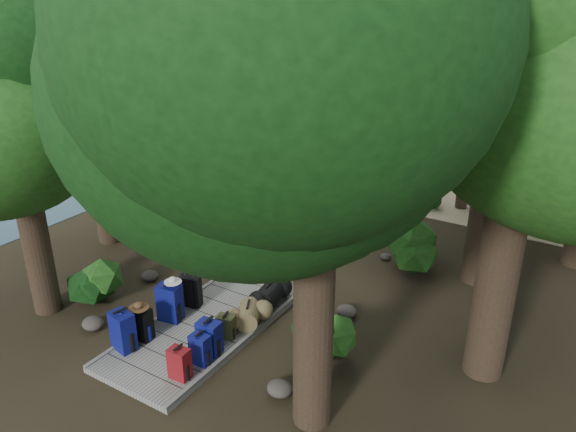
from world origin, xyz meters
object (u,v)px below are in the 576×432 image
Objects in this scene: backpack_left_b at (141,322)px; backpack_right_a at (179,362)px; sun_lounger at (507,173)px; backpack_right_d at (226,325)px; duffel_right_black at (270,294)px; suitcase_on_boardwalk at (190,291)px; backpack_right_b at (200,348)px; backpack_left_c at (170,301)px; duffel_right_khaki at (249,314)px; backpack_left_a at (123,329)px; lone_suitcase_on_sand at (409,171)px; kayak at (366,142)px; backpack_right_c at (209,336)px.

backpack_right_a is (1.39, -0.49, -0.04)m from backpack_left_b.
sun_lounger is (2.47, 13.90, -0.15)m from backpack_right_a.
backpack_left_b is at bearing -160.61° from backpack_right_d.
suitcase_on_boardwalk is (-1.40, -0.90, 0.10)m from duffel_right_black.
suitcase_on_boardwalk is at bearing 135.29° from backpack_right_b.
backpack_right_b is (1.43, 0.01, -0.04)m from backpack_left_b.
backpack_left_c is at bearing 86.27° from backpack_left_b.
duffel_right_khaki is at bearing 88.77° from backpack_right_b.
suitcase_on_boardwalk is (0.06, 1.81, -0.08)m from backpack_left_a.
backpack_left_b is 1.05× the size of suitcase_on_boardwalk.
backpack_left_a is 1.32× the size of backpack_right_a.
backpack_right_a reaches higher than lone_suitcase_on_sand.
sun_lounger is (3.85, 12.63, -0.25)m from backpack_left_c.
suitcase_on_boardwalk is at bearing -114.36° from lone_suitcase_on_sand.
backpack_right_d is (1.32, 0.11, -0.17)m from backpack_left_c.
suitcase_on_boardwalk reaches higher than duffel_right_khaki.
kayak is 2.09× the size of sun_lounger.
lone_suitcase_on_sand is at bearing 85.15° from duffel_right_black.
backpack_right_b is 0.18× the size of kayak.
kayak is at bearing 115.17° from lone_suitcase_on_sand.
suitcase_on_boardwalk is (-1.44, -0.07, 0.12)m from duffel_right_khaki.
backpack_left_c is 1.61m from duffel_right_khaki.
backpack_right_d is 0.14× the size of kayak.
sun_lounger is at bearing 70.97° from backpack_left_b.
backpack_left_a reaches higher than backpack_right_b.
duffel_right_black is (1.40, 1.52, -0.19)m from backpack_left_c.
backpack_left_c is 1.62m from backpack_right_b.
backpack_right_a reaches higher than duffel_right_black.
kayak is at bearing 79.57° from suitcase_on_boardwalk.
suitcase_on_boardwalk is at bearing 79.69° from backpack_left_c.
backpack_right_a is at bearing -72.94° from suitcase_on_boardwalk.
backpack_left_a is 0.50× the size of sun_lounger.
backpack_right_c reaches higher than lone_suitcase_on_sand.
duffel_right_black is at bearing 85.06° from backpack_right_c.
backpack_left_c is at bearing -108.93° from suitcase_on_boardwalk.
kayak is 6.07m from sun_lounger.
backpack_right_c is 13.31m from sun_lounger.
backpack_right_d reaches higher than duffel_right_black.
backpack_left_a is 1.45m from backpack_right_a.
backpack_right_d is (-0.10, 0.87, -0.06)m from backpack_right_b.
backpack_left_c is 1.19× the size of backpack_right_c.
backpack_left_a is at bearing -111.06° from suitcase_on_boardwalk.
backpack_right_a is 0.84× the size of duffel_right_black.
backpack_left_c is 0.50× the size of sun_lounger.
backpack_left_a is 14.37m from sun_lounger.
duffel_right_black is 1.08× the size of lone_suitcase_on_sand.
backpack_right_d is at bearing 30.66° from backpack_left_b.
duffel_right_khaki is at bearing 62.65° from backpack_left_a.
duffel_right_khaki is (0.07, 1.13, -0.14)m from backpack_right_c.
duffel_right_black is (0.02, 2.79, -0.08)m from backpack_right_a.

